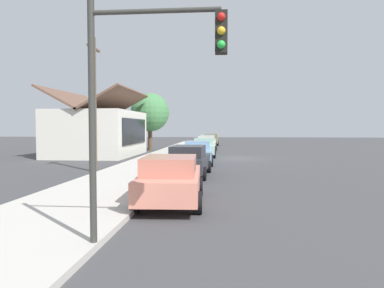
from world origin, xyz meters
TOP-DOWN VIEW (x-y plane):
  - ground_plane at (0.00, 0.00)m, footprint 120.00×120.00m
  - sidewalk_curb at (0.00, 5.60)m, footprint 60.00×4.20m
  - car_coral at (-17.17, 2.68)m, footprint 4.77×2.26m
  - car_charcoal at (-10.58, 2.73)m, footprint 4.87×2.13m
  - car_skyblue at (-4.76, 2.73)m, footprint 4.45×2.19m
  - car_seafoam at (1.41, 2.69)m, footprint 4.84×2.15m
  - car_ivory at (7.69, 2.76)m, footprint 4.68×2.03m
  - car_silver at (13.86, 2.90)m, footprint 4.51×2.13m
  - car_olive at (20.59, 2.82)m, footprint 4.83×2.21m
  - storefront_building at (2.07, 11.98)m, footprint 10.21×6.69m
  - shade_tree at (9.52, 8.98)m, footprint 4.16×4.16m
  - traffic_light_main at (-21.68, 2.54)m, footprint 0.37×2.79m
  - utility_pole_wooden at (-9.18, 8.20)m, footprint 1.80×0.24m
  - fire_hydrant_red at (2.25, 4.20)m, footprint 0.22×0.22m

SIDE VIEW (x-z plane):
  - ground_plane at x=0.00m, z-range 0.00..0.00m
  - sidewalk_curb at x=0.00m, z-range 0.00..0.16m
  - fire_hydrant_red at x=2.25m, z-range 0.14..0.85m
  - car_skyblue at x=-4.76m, z-range 0.02..1.61m
  - car_seafoam at x=1.41m, z-range 0.02..1.61m
  - car_ivory at x=7.69m, z-range 0.02..1.61m
  - car_silver at x=13.86m, z-range 0.02..1.61m
  - car_charcoal at x=-10.58m, z-range 0.02..1.61m
  - car_olive at x=20.59m, z-range 0.02..1.61m
  - car_coral at x=-17.17m, z-range 0.02..1.61m
  - storefront_building at x=2.07m, z-range -0.77..4.96m
  - traffic_light_main at x=-21.68m, z-range 0.89..6.09m
  - utility_pole_wooden at x=-9.18m, z-range 0.18..7.68m
  - shade_tree at x=9.52m, z-range 1.00..7.19m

